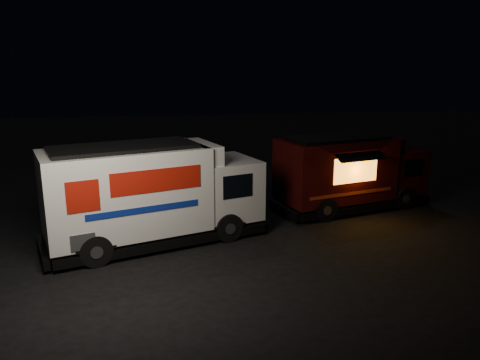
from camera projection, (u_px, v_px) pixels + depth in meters
name	position (u px, v px, depth m)	size (l,w,h in m)	color
ground	(177.00, 246.00, 15.35)	(80.00, 80.00, 0.00)	black
white_truck	(156.00, 193.00, 15.41)	(7.40, 2.52, 3.35)	white
red_truck	(352.00, 172.00, 19.13)	(6.53, 2.40, 3.04)	#3A0B0A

